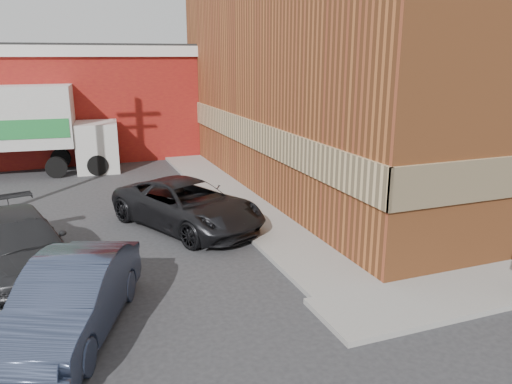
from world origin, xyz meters
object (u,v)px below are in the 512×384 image
object	(u,v)px
suv_b	(18,245)
box_truck	(19,124)
suv_a	(187,205)
sedan	(71,298)
brick_building	(406,65)
warehouse	(39,100)

from	to	relation	value
suv_b	box_truck	distance (m)	11.36
suv_a	sedan	bearing A→B (deg)	-149.01
brick_building	suv_b	world-z (taller)	brick_building
box_truck	suv_a	bearing A→B (deg)	-56.44
suv_a	suv_b	world-z (taller)	suv_b
sedan	warehouse	bearing A→B (deg)	114.58
brick_building	sedan	distance (m)	16.47
warehouse	suv_a	distance (m)	15.17
brick_building	suv_b	distance (m)	16.06
suv_a	suv_b	bearing A→B (deg)	176.70
warehouse	suv_b	distance (m)	16.35
warehouse	brick_building	bearing A→B (deg)	-37.20
suv_b	box_truck	xyz separation A→B (m)	(-0.53, 11.25, 1.48)
suv_a	box_truck	world-z (taller)	box_truck
sedan	box_truck	bearing A→B (deg)	118.26
brick_building	suv_b	bearing A→B (deg)	-160.44
suv_a	box_truck	distance (m)	10.80
brick_building	warehouse	size ratio (longest dim) A/B	1.12
brick_building	suv_a	distance (m)	11.39
brick_building	warehouse	distance (m)	18.30
box_truck	brick_building	bearing A→B (deg)	-16.41
suv_b	brick_building	bearing A→B (deg)	5.43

